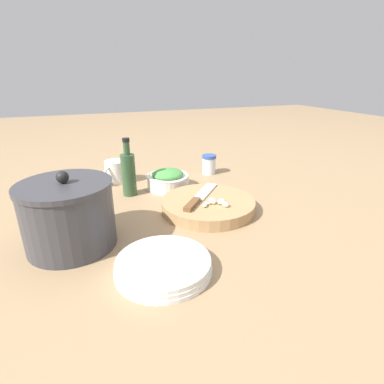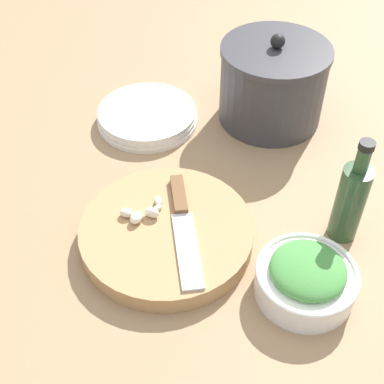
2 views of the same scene
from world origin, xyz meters
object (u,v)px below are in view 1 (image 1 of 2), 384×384
at_px(coffee_mug, 116,172).
at_px(plate_stack, 163,265).
at_px(garlic_cloves, 217,202).
at_px(chef_knife, 199,197).
at_px(herb_bowl, 168,179).
at_px(oil_bottle, 129,173).
at_px(cutting_board, 208,205).
at_px(spice_jar, 209,164).
at_px(stock_pot, 69,215).

bearing_deg(coffee_mug, plate_stack, -178.63).
bearing_deg(garlic_cloves, chef_knife, 25.87).
height_order(herb_bowl, oil_bottle, oil_bottle).
relative_size(cutting_board, oil_bottle, 1.44).
distance_m(herb_bowl, spice_jar, 0.23).
relative_size(garlic_cloves, coffee_mug, 0.82).
distance_m(garlic_cloves, oil_bottle, 0.33).
relative_size(garlic_cloves, stock_pot, 0.36).
relative_size(cutting_board, herb_bowl, 1.85).
xyz_separation_m(garlic_cloves, spice_jar, (0.37, -0.14, -0.00)).
distance_m(cutting_board, herb_bowl, 0.23).
relative_size(cutting_board, garlic_cloves, 3.62).
distance_m(chef_knife, stock_pot, 0.38).
relative_size(spice_jar, stock_pot, 0.37).
bearing_deg(cutting_board, coffee_mug, 32.40).
bearing_deg(cutting_board, chef_knife, 52.99).
bearing_deg(plate_stack, cutting_board, -40.84).
relative_size(spice_jar, plate_stack, 0.38).
height_order(chef_knife, coffee_mug, coffee_mug).
bearing_deg(herb_bowl, cutting_board, -165.39).
xyz_separation_m(cutting_board, coffee_mug, (0.36, 0.23, 0.03)).
distance_m(herb_bowl, stock_pot, 0.44).
bearing_deg(oil_bottle, stock_pot, 145.59).
relative_size(plate_stack, oil_bottle, 1.05).
xyz_separation_m(spice_jar, coffee_mug, (0.03, 0.38, 0.00)).
bearing_deg(spice_jar, cutting_board, 155.45).
height_order(chef_knife, oil_bottle, oil_bottle).
bearing_deg(chef_knife, plate_stack, -83.52).
relative_size(chef_knife, stock_pot, 0.89).
height_order(herb_bowl, plate_stack, herb_bowl).
height_order(cutting_board, chef_knife, chef_knife).
xyz_separation_m(cutting_board, oil_bottle, (0.21, 0.20, 0.06)).
distance_m(coffee_mug, oil_bottle, 0.15).
bearing_deg(herb_bowl, oil_bottle, 95.45).
distance_m(garlic_cloves, coffee_mug, 0.47).
distance_m(cutting_board, oil_bottle, 0.30).
distance_m(garlic_cloves, stock_pot, 0.40).
bearing_deg(coffee_mug, chef_knife, -149.01).
distance_m(spice_jar, plate_stack, 0.68).
bearing_deg(cutting_board, garlic_cloves, -170.37).
bearing_deg(chef_knife, spice_jar, 103.45).
bearing_deg(cutting_board, plate_stack, 139.16).
distance_m(spice_jar, oil_bottle, 0.37).
bearing_deg(stock_pot, oil_bottle, -34.41).
relative_size(herb_bowl, plate_stack, 0.74).
height_order(garlic_cloves, stock_pot, stock_pot).
height_order(cutting_board, herb_bowl, herb_bowl).
bearing_deg(coffee_mug, cutting_board, -147.60).
xyz_separation_m(spice_jar, stock_pot, (-0.39, 0.54, 0.04)).
bearing_deg(oil_bottle, chef_knife, -137.72).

